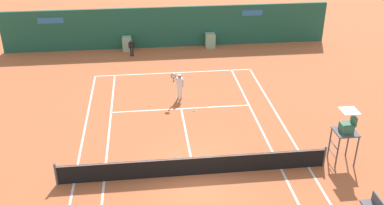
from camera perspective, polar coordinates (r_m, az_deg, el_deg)
ground_plane at (r=20.57m, az=0.11°, el=-8.36°), size 80.00×80.00×0.01m
tennis_net at (r=19.81m, az=0.31°, el=-8.12°), size 12.10×0.10×1.07m
sponsor_back_wall at (r=34.70m, az=-3.07°, el=9.57°), size 25.00×1.02×3.15m
umpire_chair at (r=21.21m, az=19.26°, el=-3.28°), size 1.00×1.00×2.71m
player_on_baseline at (r=26.32m, az=-1.63°, el=2.39°), size 0.79×0.63×1.79m
ball_kid_centre_post at (r=33.24m, az=-7.81°, el=7.14°), size 0.42×0.20×1.28m
tennis_ball_mid_court at (r=25.18m, az=0.25°, el=-1.12°), size 0.07×0.07×0.07m
tennis_ball_by_sideline at (r=25.91m, az=-5.53°, el=-0.39°), size 0.07×0.07×0.07m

